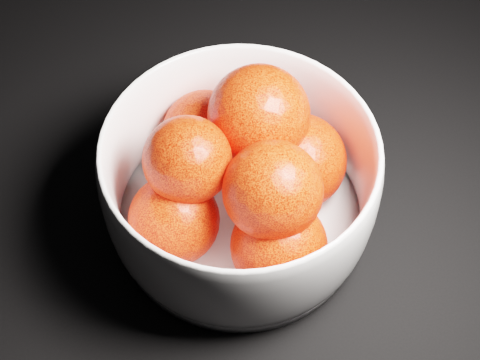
{
  "coord_description": "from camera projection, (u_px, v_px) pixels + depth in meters",
  "views": [
    {
      "loc": [
        -0.11,
        -0.36,
        0.57
      ],
      "look_at": [
        -0.11,
        -0.01,
        0.07
      ],
      "focal_mm": 50.0,
      "sensor_mm": 36.0,
      "label": 1
    }
  ],
  "objects": [
    {
      "name": "bowl",
      "position": [
        240.0,
        184.0,
        0.61
      ],
      "size": [
        0.25,
        0.25,
        0.12
      ],
      "rotation": [
        0.0,
        0.0,
        -0.38
      ],
      "color": "white",
      "rests_on": "ground"
    },
    {
      "name": "ground",
      "position": [
        345.0,
        208.0,
        0.67
      ],
      "size": [
        3.0,
        3.0,
        0.0
      ],
      "primitive_type": "cube",
      "color": "black",
      "rests_on": "ground"
    },
    {
      "name": "orange_pile",
      "position": [
        245.0,
        171.0,
        0.6
      ],
      "size": [
        0.2,
        0.21,
        0.14
      ],
      "color": "#FF260C",
      "rests_on": "bowl"
    }
  ]
}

